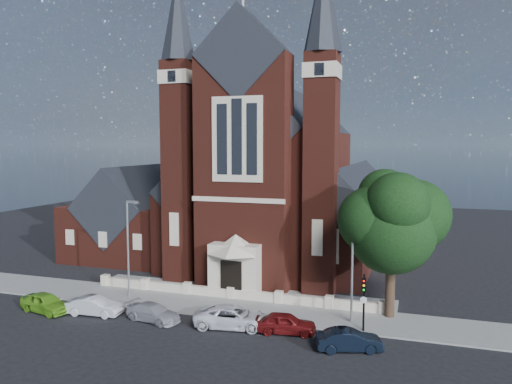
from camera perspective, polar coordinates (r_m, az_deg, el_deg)
ground at (r=49.34m, az=0.76°, el=-9.32°), size 120.00×120.00×0.00m
pavement_strip at (r=39.86m, az=-3.87°, el=-12.95°), size 60.00×5.00×0.12m
forecourt_paving at (r=43.42m, az=-1.86°, el=-11.39°), size 26.00×3.00×0.14m
forecourt_wall at (r=41.63m, az=-2.82°, el=-12.14°), size 24.00×0.40×0.90m
church at (r=55.52m, az=3.22°, el=0.90°), size 20.01×34.90×29.20m
parish_hall at (r=57.83m, az=-13.65°, el=-3.23°), size 12.00×12.20×10.24m
street_tree at (r=36.72m, az=15.38°, el=-3.54°), size 6.40×6.60×10.70m
street_lamp_left at (r=41.80m, az=-14.33°, el=-5.72°), size 1.16×0.22×8.09m
street_lamp_right at (r=35.69m, az=11.09°, el=-7.56°), size 1.16×0.22×8.09m
traffic_signal at (r=34.60m, az=12.23°, el=-11.46°), size 0.28×0.42×4.00m
car_lime_van at (r=41.47m, az=-22.92°, el=-11.57°), size 4.60×2.62×1.47m
car_silver_a at (r=39.60m, az=-17.96°, el=-12.29°), size 4.27×1.82×1.37m
car_silver_b at (r=37.32m, az=-11.66°, el=-13.34°), size 4.54×2.62×1.24m
car_white_suv at (r=35.42m, az=-2.69°, el=-14.08°), size 5.61×3.23×1.47m
car_dark_red at (r=34.45m, az=3.39°, el=-14.73°), size 4.28×2.25×1.39m
car_navy at (r=32.25m, az=10.60°, el=-16.31°), size 4.28×2.62×1.33m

